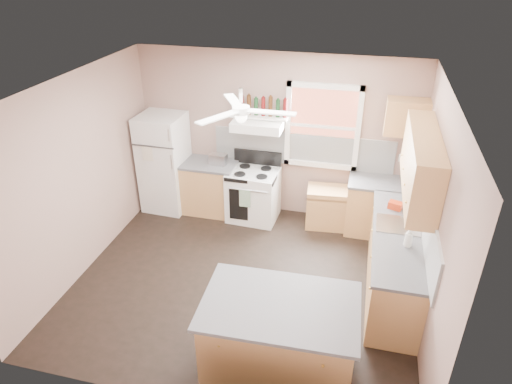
% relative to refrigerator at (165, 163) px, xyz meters
% --- Properties ---
extents(floor, '(4.50, 4.50, 0.00)m').
position_rel_refrigerator_xyz_m(floor, '(1.82, -1.65, -0.84)').
color(floor, black).
rests_on(floor, ground).
extents(ceiling, '(4.50, 4.50, 0.00)m').
position_rel_refrigerator_xyz_m(ceiling, '(1.82, -1.65, 1.86)').
color(ceiling, white).
rests_on(ceiling, ground).
extents(wall_back, '(4.50, 0.05, 2.70)m').
position_rel_refrigerator_xyz_m(wall_back, '(1.82, 0.37, 0.51)').
color(wall_back, gray).
rests_on(wall_back, ground).
extents(wall_right, '(0.05, 4.00, 2.70)m').
position_rel_refrigerator_xyz_m(wall_right, '(4.10, -1.65, 0.51)').
color(wall_right, gray).
rests_on(wall_right, ground).
extents(wall_left, '(0.05, 4.00, 2.70)m').
position_rel_refrigerator_xyz_m(wall_left, '(-0.45, -1.65, 0.51)').
color(wall_left, gray).
rests_on(wall_left, ground).
extents(backsplash_back, '(2.90, 0.03, 0.55)m').
position_rel_refrigerator_xyz_m(backsplash_back, '(2.27, 0.33, 0.34)').
color(backsplash_back, white).
rests_on(backsplash_back, wall_back).
extents(backsplash_right, '(0.03, 2.60, 0.55)m').
position_rel_refrigerator_xyz_m(backsplash_right, '(4.06, -1.35, 0.34)').
color(backsplash_right, white).
rests_on(backsplash_right, wall_right).
extents(window_view, '(1.00, 0.02, 1.20)m').
position_rel_refrigerator_xyz_m(window_view, '(2.57, 0.33, 0.76)').
color(window_view, brown).
rests_on(window_view, wall_back).
extents(window_frame, '(1.16, 0.07, 1.36)m').
position_rel_refrigerator_xyz_m(window_frame, '(2.57, 0.30, 0.76)').
color(window_frame, white).
rests_on(window_frame, wall_back).
extents(refrigerator, '(0.74, 0.72, 1.67)m').
position_rel_refrigerator_xyz_m(refrigerator, '(0.00, 0.00, 0.00)').
color(refrigerator, white).
rests_on(refrigerator, floor).
extents(base_cabinet_left, '(0.90, 0.60, 0.86)m').
position_rel_refrigerator_xyz_m(base_cabinet_left, '(0.76, 0.05, -0.41)').
color(base_cabinet_left, tan).
rests_on(base_cabinet_left, floor).
extents(counter_left, '(0.92, 0.62, 0.04)m').
position_rel_refrigerator_xyz_m(counter_left, '(0.76, 0.05, 0.04)').
color(counter_left, '#4E4F51').
rests_on(counter_left, base_cabinet_left).
extents(toaster, '(0.29, 0.18, 0.18)m').
position_rel_refrigerator_xyz_m(toaster, '(0.94, 0.03, 0.15)').
color(toaster, silver).
rests_on(toaster, counter_left).
extents(stove, '(0.83, 0.68, 0.86)m').
position_rel_refrigerator_xyz_m(stove, '(1.55, -0.02, -0.41)').
color(stove, white).
rests_on(stove, floor).
extents(range_hood, '(0.78, 0.50, 0.14)m').
position_rel_refrigerator_xyz_m(range_hood, '(1.59, 0.10, 0.78)').
color(range_hood, white).
rests_on(range_hood, wall_back).
extents(bottle_shelf, '(0.90, 0.26, 0.03)m').
position_rel_refrigerator_xyz_m(bottle_shelf, '(1.59, 0.22, 0.88)').
color(bottle_shelf, white).
rests_on(bottle_shelf, range_hood).
extents(cart, '(0.71, 0.51, 0.67)m').
position_rel_refrigerator_xyz_m(cart, '(2.77, 0.04, -0.50)').
color(cart, tan).
rests_on(cart, floor).
extents(base_cabinet_corner, '(1.00, 0.60, 0.86)m').
position_rel_refrigerator_xyz_m(base_cabinet_corner, '(3.57, 0.05, -0.41)').
color(base_cabinet_corner, tan).
rests_on(base_cabinet_corner, floor).
extents(base_cabinet_right, '(0.60, 2.20, 0.86)m').
position_rel_refrigerator_xyz_m(base_cabinet_right, '(3.77, -1.35, -0.41)').
color(base_cabinet_right, tan).
rests_on(base_cabinet_right, floor).
extents(counter_corner, '(1.02, 0.62, 0.04)m').
position_rel_refrigerator_xyz_m(counter_corner, '(3.57, 0.05, 0.04)').
color(counter_corner, '#4E4F51').
rests_on(counter_corner, base_cabinet_corner).
extents(counter_right, '(0.62, 2.22, 0.04)m').
position_rel_refrigerator_xyz_m(counter_right, '(3.76, -1.35, 0.04)').
color(counter_right, '#4E4F51').
rests_on(counter_right, base_cabinet_right).
extents(sink, '(0.55, 0.45, 0.03)m').
position_rel_refrigerator_xyz_m(sink, '(3.76, -1.15, 0.06)').
color(sink, silver).
rests_on(sink, counter_right).
extents(faucet, '(0.03, 0.03, 0.14)m').
position_rel_refrigerator_xyz_m(faucet, '(3.92, -1.15, 0.13)').
color(faucet, silver).
rests_on(faucet, sink).
extents(upper_cabinet_right, '(0.33, 1.80, 0.76)m').
position_rel_refrigerator_xyz_m(upper_cabinet_right, '(3.90, -1.15, 0.94)').
color(upper_cabinet_right, tan).
rests_on(upper_cabinet_right, wall_right).
extents(upper_cabinet_corner, '(0.60, 0.33, 0.52)m').
position_rel_refrigerator_xyz_m(upper_cabinet_corner, '(3.77, 0.18, 1.06)').
color(upper_cabinet_corner, tan).
rests_on(upper_cabinet_corner, wall_back).
extents(paper_towel, '(0.26, 0.12, 0.12)m').
position_rel_refrigerator_xyz_m(paper_towel, '(3.89, 0.21, 0.41)').
color(paper_towel, white).
rests_on(paper_towel, wall_back).
extents(island, '(1.54, 1.01, 0.86)m').
position_rel_refrigerator_xyz_m(island, '(2.57, -2.96, -0.41)').
color(island, tan).
rests_on(island, floor).
extents(island_top, '(1.63, 1.10, 0.04)m').
position_rel_refrigerator_xyz_m(island_top, '(2.57, -2.96, 0.04)').
color(island_top, '#4E4F51').
rests_on(island_top, island).
extents(ceiling_fan_hub, '(0.20, 0.20, 0.08)m').
position_rel_refrigerator_xyz_m(ceiling_fan_hub, '(1.82, -1.65, 1.61)').
color(ceiling_fan_hub, white).
rests_on(ceiling_fan_hub, ceiling).
extents(soap_bottle, '(0.12, 0.12, 0.26)m').
position_rel_refrigerator_xyz_m(soap_bottle, '(3.86, -1.61, 0.19)').
color(soap_bottle, silver).
rests_on(soap_bottle, counter_right).
extents(red_caddy, '(0.21, 0.17, 0.10)m').
position_rel_refrigerator_xyz_m(red_caddy, '(3.73, -0.73, 0.11)').
color(red_caddy, red).
rests_on(red_caddy, counter_right).
extents(wine_bottles, '(0.86, 0.06, 0.31)m').
position_rel_refrigerator_xyz_m(wine_bottles, '(1.60, 0.22, 1.04)').
color(wine_bottles, '#143819').
rests_on(wine_bottles, bottle_shelf).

